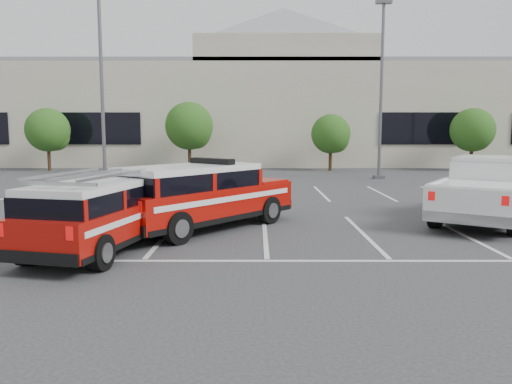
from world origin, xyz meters
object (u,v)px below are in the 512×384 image
(tree_left, at_px, (49,131))
(tree_mid_left, at_px, (191,128))
(fire_chief_suv, at_px, (201,201))
(ladder_suv, at_px, (99,220))
(tree_mid_right, at_px, (332,135))
(light_pole_mid, at_px, (381,90))
(white_pickup, at_px, (487,195))
(tree_right, at_px, (473,131))
(light_pole_left, at_px, (102,83))
(convention_building, at_px, (261,110))

(tree_left, height_order, tree_mid_left, tree_mid_left)
(tree_left, height_order, fire_chief_suv, tree_left)
(ladder_suv, bearing_deg, tree_mid_left, 105.48)
(tree_mid_right, xyz_separation_m, ladder_suv, (-8.98, -24.06, -1.75))
(light_pole_mid, height_order, fire_chief_suv, light_pole_mid)
(white_pickup, bearing_deg, ladder_suv, -126.17)
(tree_left, relative_size, fire_chief_suv, 0.77)
(tree_left, relative_size, ladder_suv, 0.87)
(tree_right, bearing_deg, white_pickup, -112.08)
(white_pickup, height_order, ladder_suv, white_pickup)
(tree_left, bearing_deg, tree_right, 0.00)
(tree_mid_left, distance_m, tree_mid_right, 10.01)
(tree_left, bearing_deg, light_pole_mid, -15.43)
(tree_right, distance_m, light_pole_mid, 10.38)
(tree_left, height_order, tree_right, same)
(tree_mid_left, bearing_deg, light_pole_mid, -26.92)
(tree_mid_right, bearing_deg, fire_chief_suv, -107.98)
(ladder_suv, bearing_deg, light_pole_left, 119.40)
(convention_building, height_order, tree_left, convention_building)
(tree_mid_right, distance_m, white_pickup, 20.02)
(tree_left, bearing_deg, white_pickup, -42.14)
(fire_chief_suv, height_order, ladder_suv, fire_chief_suv)
(tree_mid_left, distance_m, light_pole_left, 10.73)
(white_pickup, bearing_deg, tree_right, 100.73)
(fire_chief_suv, distance_m, white_pickup, 8.99)
(tree_mid_left, distance_m, fire_chief_suv, 21.67)
(tree_mid_left, bearing_deg, tree_left, -180.00)
(convention_building, relative_size, tree_mid_right, 15.04)
(light_pole_left, height_order, light_pole_mid, same)
(tree_left, distance_m, light_pole_mid, 22.86)
(convention_building, xyz_separation_m, light_pole_mid, (6.82, -15.86, 0.47))
(tree_left, distance_m, tree_mid_left, 10.00)
(tree_right, xyz_separation_m, fire_chief_suv, (-16.92, -21.33, -1.94))
(light_pole_mid, distance_m, white_pickup, 14.49)
(ladder_suv, bearing_deg, tree_mid_right, 82.59)
(tree_mid_left, height_order, ladder_suv, tree_mid_left)
(tree_left, xyz_separation_m, ladder_suv, (11.02, -24.06, -2.02))
(white_pickup, bearing_deg, convention_building, 135.82)
(tree_mid_right, relative_size, light_pole_left, 0.39)
(tree_mid_left, height_order, light_pole_mid, light_pole_mid)
(light_pole_mid, xyz_separation_m, fire_chief_suv, (-8.83, -15.29, -4.36))
(convention_building, xyz_separation_m, light_pole_left, (-8.18, -19.86, 0.47))
(light_pole_mid, bearing_deg, tree_mid_left, 153.08)
(fire_chief_suv, distance_m, ladder_suv, 3.42)
(tree_mid_left, height_order, light_pole_left, light_pole_left)
(ladder_suv, bearing_deg, tree_right, 64.79)
(tree_mid_right, bearing_deg, ladder_suv, -110.48)
(tree_mid_left, bearing_deg, convention_building, 62.60)
(convention_building, relative_size, white_pickup, 8.98)
(light_pole_mid, distance_m, ladder_suv, 21.51)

